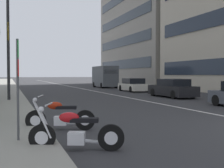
# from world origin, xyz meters

# --- Properties ---
(lane_centre_stripe) EXTENTS (110.00, 0.16, 0.01)m
(lane_centre_stripe) POSITION_xyz_m (35.00, 0.00, 0.00)
(lane_centre_stripe) COLOR silver
(lane_centre_stripe) RESTS_ON ground
(motorcycle_far_end_row) EXTENTS (0.97, 2.09, 1.08)m
(motorcycle_far_end_row) POSITION_xyz_m (0.34, 7.04, 0.41)
(motorcycle_far_end_row) COLOR black
(motorcycle_far_end_row) RESTS_ON ground
(motorcycle_mid_row) EXTENTS (0.88, 2.10, 1.09)m
(motorcycle_mid_row) POSITION_xyz_m (2.86, 6.98, 0.41)
(motorcycle_mid_row) COLOR black
(motorcycle_mid_row) RESTS_ON ground
(car_lead_in_lane) EXTENTS (4.62, 1.81, 1.41)m
(car_lead_in_lane) POSITION_xyz_m (12.83, -3.36, 0.66)
(car_lead_in_lane) COLOR black
(car_lead_in_lane) RESTS_ON ground
(car_mid_block_traffic) EXTENTS (4.23, 1.93, 1.37)m
(car_mid_block_traffic) POSITION_xyz_m (20.65, -3.62, 0.64)
(car_mid_block_traffic) COLOR beige
(car_mid_block_traffic) RESTS_ON ground
(delivery_van_ahead) EXTENTS (5.02, 2.18, 2.86)m
(delivery_van_ahead) POSITION_xyz_m (30.01, -3.66, 1.52)
(delivery_van_ahead) COLOR #4C5156
(delivery_van_ahead) RESTS_ON ground
(parking_sign_by_curb) EXTENTS (0.32, 0.06, 2.45)m
(parking_sign_by_curb) POSITION_xyz_m (1.21, 8.25, 1.68)
(parking_sign_by_curb) COLOR #47494C
(parking_sign_by_curb) RESTS_ON sidewalk_right_plaza
(street_lamp_with_banners) EXTENTS (1.26, 2.23, 8.02)m
(street_lamp_with_banners) POSITION_xyz_m (13.07, 8.17, 4.93)
(street_lamp_with_banners) COLOR #232326
(street_lamp_with_banners) RESTS_ON sidewalk_right_plaza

